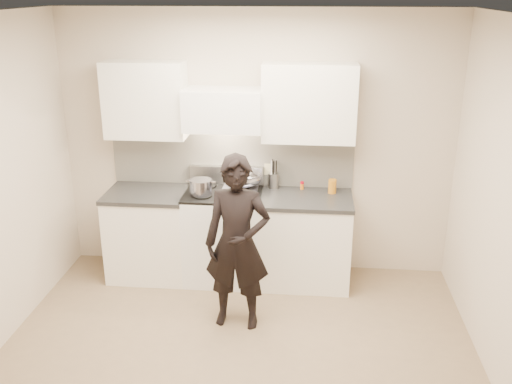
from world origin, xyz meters
TOP-DOWN VIEW (x-y plane):
  - ground_plane at (0.00, 0.00)m, footprint 4.00×4.00m
  - room_shell at (-0.06, 0.37)m, footprint 4.04×3.54m
  - stove at (-0.30, 1.42)m, footprint 0.76×0.65m
  - counter_right at (0.53, 1.43)m, footprint 0.92×0.67m
  - counter_left at (-1.08, 1.43)m, footprint 0.82×0.67m
  - wok at (-0.10, 1.56)m, footprint 0.37×0.46m
  - stock_pot at (-0.50, 1.32)m, footprint 0.31×0.23m
  - utensil_crock at (0.19, 1.67)m, footprint 0.11×0.11m
  - spice_jar at (0.48, 1.65)m, footprint 0.04×0.04m
  - oil_glass at (0.79, 1.57)m, footprint 0.08×0.08m
  - person at (-0.05, 0.57)m, footprint 0.60×0.41m

SIDE VIEW (x-z plane):
  - ground_plane at x=0.00m, z-range 0.00..0.00m
  - counter_right at x=0.53m, z-range 0.00..0.92m
  - counter_left at x=-1.08m, z-range 0.00..0.92m
  - stove at x=-0.30m, z-range 0.00..0.95m
  - person at x=-0.05m, z-range 0.00..1.58m
  - spice_jar at x=0.48m, z-range 0.92..1.00m
  - oil_glass at x=0.79m, z-range 0.92..1.06m
  - utensil_crock at x=0.19m, z-range 0.86..1.16m
  - stock_pot at x=-0.50m, z-range 0.96..1.10m
  - wok at x=-0.10m, z-range 0.91..1.21m
  - room_shell at x=-0.06m, z-range 0.25..2.95m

